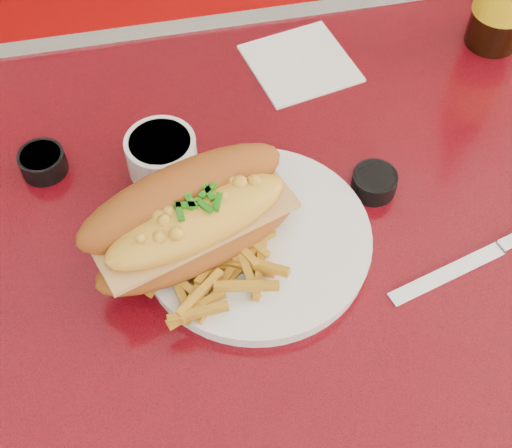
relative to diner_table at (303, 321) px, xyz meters
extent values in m
cube|color=#B50B1A|center=(0.00, 0.00, 0.14)|extent=(1.20, 0.80, 0.04)
cube|color=silver|center=(0.00, 0.40, 0.14)|extent=(1.22, 0.03, 0.04)
cylinder|color=silver|center=(0.00, 0.00, -0.24)|extent=(0.09, 0.09, 0.72)
cube|color=#9E0B0A|center=(0.00, 0.78, -0.38)|extent=(1.20, 0.50, 0.45)
cylinder|color=white|center=(-0.06, 0.02, 0.17)|extent=(0.33, 0.33, 0.02)
cylinder|color=white|center=(-0.06, 0.02, 0.18)|extent=(0.33, 0.33, 0.00)
ellipsoid|color=#9A4D18|center=(-0.12, 0.02, 0.20)|extent=(0.25, 0.15, 0.05)
cube|color=tan|center=(-0.12, 0.02, 0.22)|extent=(0.22, 0.12, 0.01)
ellipsoid|color=gold|center=(-0.12, 0.02, 0.23)|extent=(0.21, 0.13, 0.05)
ellipsoid|color=#9A4D18|center=(-0.13, 0.05, 0.24)|extent=(0.25, 0.16, 0.09)
cube|color=silver|center=(0.00, 0.01, 0.18)|extent=(0.06, 0.10, 0.00)
cube|color=silver|center=(-0.03, 0.07, 0.18)|extent=(0.03, 0.03, 0.00)
cylinder|color=white|center=(-0.14, 0.15, 0.18)|extent=(0.10, 0.10, 0.05)
cylinder|color=black|center=(-0.14, 0.15, 0.20)|extent=(0.09, 0.09, 0.01)
cylinder|color=black|center=(-0.28, 0.18, 0.17)|extent=(0.06, 0.06, 0.03)
cylinder|color=#E77754|center=(-0.28, 0.18, 0.19)|extent=(0.05, 0.05, 0.01)
cylinder|color=black|center=(0.09, 0.07, 0.17)|extent=(0.05, 0.05, 0.03)
cylinder|color=#E77754|center=(0.09, 0.07, 0.18)|extent=(0.05, 0.05, 0.01)
cube|color=silver|center=(0.13, -0.06, 0.16)|extent=(0.14, 0.05, 0.00)
cube|color=white|center=(0.06, 0.29, 0.16)|extent=(0.15, 0.15, 0.00)
camera|label=1|loc=(-0.15, -0.40, 0.81)|focal=50.00mm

